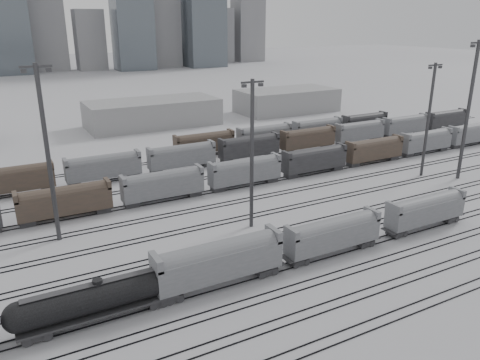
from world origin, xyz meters
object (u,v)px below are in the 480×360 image
hopper_car_a (219,260)px  hopper_car_b (333,233)px  tank_car_b (99,298)px  hopper_car_c (426,209)px  light_mast_c (252,152)px

hopper_car_a → hopper_car_b: (17.69, 0.00, -0.39)m
tank_car_b → hopper_car_c: 50.55m
hopper_car_c → tank_car_b: bearing=180.0°
tank_car_b → hopper_car_c: size_ratio=1.31×
hopper_car_b → hopper_car_c: bearing=0.0°
light_mast_c → hopper_car_a: bearing=-132.2°
hopper_car_b → light_mast_c: size_ratio=0.63×
hopper_car_a → light_mast_c: bearing=47.8°
hopper_car_a → light_mast_c: size_ratio=0.71×
hopper_car_a → tank_car_b: bearing=180.0°
hopper_car_c → hopper_car_a: bearing=180.0°
hopper_car_a → hopper_car_c: bearing=0.0°
hopper_car_b → light_mast_c: (-5.34, 13.62, 9.10)m
hopper_car_b → hopper_car_c: size_ratio=1.00×
tank_car_b → hopper_car_a: 14.49m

